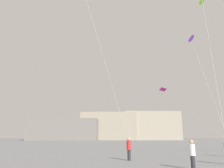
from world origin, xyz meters
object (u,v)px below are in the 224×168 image
object	(u,v)px
person_in_red	(129,148)
building_right_hall	(151,126)
kite_magenta_delta	(164,91)
kite_violet_diamond	(191,39)
building_centre_hall	(109,127)
kite_lime_delta	(202,3)
building_left_hall	(64,130)
person_in_white	(192,153)

from	to	relation	value
person_in_red	building_right_hall	bearing A→B (deg)	161.58
kite_magenta_delta	kite_violet_diamond	bearing A→B (deg)	-89.70
kite_magenta_delta	building_right_hall	xyz separation A→B (m)	(7.22, 55.50, -4.13)
person_in_red	building_centre_hall	xyz separation A→B (m)	(-2.26, 80.76, 4.78)
kite_violet_diamond	building_right_hall	xyz separation A→B (m)	(7.14, 70.26, -7.60)
kite_lime_delta	building_centre_hall	world-z (taller)	kite_lime_delta
building_centre_hall	building_right_hall	xyz separation A→B (m)	(18.00, -2.71, 0.22)
kite_magenta_delta	building_centre_hall	bearing A→B (deg)	100.49
kite_violet_diamond	building_left_hall	distance (m)	69.45
person_in_red	kite_magenta_delta	bearing A→B (deg)	152.27
person_in_red	kite_magenta_delta	distance (m)	25.77
kite_violet_diamond	kite_lime_delta	distance (m)	7.80
person_in_white	building_left_hall	xyz separation A→B (m)	(-23.47, 74.64, 3.25)
building_left_hall	building_centre_hall	distance (m)	20.91
kite_lime_delta	building_centre_hall	size ratio (longest dim) A/B	0.53
person_in_red	person_in_white	distance (m)	5.45
building_left_hall	kite_lime_delta	bearing A→B (deg)	-68.82
building_right_hall	kite_lime_delta	bearing A→B (deg)	-96.49
person_in_red	building_right_hall	xyz separation A→B (m)	(15.74, 78.05, 5.00)
kite_violet_diamond	kite_magenta_delta	bearing A→B (deg)	90.30
building_left_hall	building_right_hall	distance (m)	36.88
kite_lime_delta	building_centre_hall	bearing A→B (deg)	96.47
person_in_red	building_left_hall	xyz separation A→B (m)	(-20.26, 70.25, 3.20)
kite_magenta_delta	building_centre_hall	size ratio (longest dim) A/B	0.87
building_centre_hall	building_right_hall	world-z (taller)	building_right_hall
person_in_white	kite_violet_diamond	distance (m)	18.37
person_in_white	building_left_hall	world-z (taller)	building_left_hall
kite_violet_diamond	kite_magenta_delta	distance (m)	15.16
kite_lime_delta	kite_magenta_delta	bearing A→B (deg)	85.81
kite_magenta_delta	building_centre_hall	distance (m)	59.37
person_in_red	building_centre_hall	distance (m)	80.94
person_in_red	kite_violet_diamond	world-z (taller)	kite_violet_diamond
person_in_white	building_centre_hall	bearing A→B (deg)	-135.08
building_left_hall	building_right_hall	bearing A→B (deg)	12.22
person_in_red	kite_lime_delta	distance (m)	14.30
person_in_red	building_centre_hall	size ratio (longest dim) A/B	0.07
building_centre_hall	building_left_hall	bearing A→B (deg)	-149.71
kite_violet_diamond	kite_lime_delta	xyz separation A→B (m)	(-1.72, -7.60, -0.07)
kite_violet_diamond	building_right_hall	bearing A→B (deg)	84.20
person_in_white	kite_lime_delta	distance (m)	13.88
person_in_white	building_left_hall	bearing A→B (deg)	-121.30
person_in_red	building_right_hall	world-z (taller)	building_right_hall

